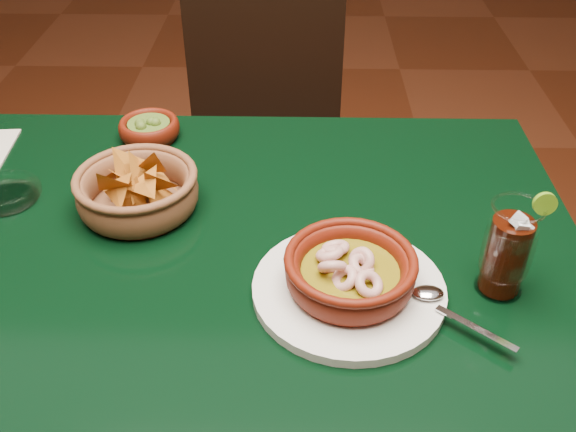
{
  "coord_description": "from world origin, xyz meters",
  "views": [
    {
      "loc": [
        0.16,
        -0.78,
        1.38
      ],
      "look_at": [
        0.14,
        -0.02,
        0.81
      ],
      "focal_mm": 40.0,
      "sensor_mm": 36.0,
      "label": 1
    }
  ],
  "objects_px": {
    "dining_table": "(204,284)",
    "cola_drink": "(508,250)",
    "dining_chair": "(265,138)",
    "shrimp_plate": "(350,276)",
    "chip_basket": "(137,190)"
  },
  "relations": [
    {
      "from": "dining_table",
      "to": "shrimp_plate",
      "type": "height_order",
      "value": "shrimp_plate"
    },
    {
      "from": "cola_drink",
      "to": "chip_basket",
      "type": "bearing_deg",
      "value": 161.73
    },
    {
      "from": "shrimp_plate",
      "to": "cola_drink",
      "type": "bearing_deg",
      "value": 4.01
    },
    {
      "from": "dining_table",
      "to": "cola_drink",
      "type": "distance_m",
      "value": 0.48
    },
    {
      "from": "dining_chair",
      "to": "shrimp_plate",
      "type": "height_order",
      "value": "dining_chair"
    },
    {
      "from": "dining_table",
      "to": "dining_chair",
      "type": "relative_size",
      "value": 1.27
    },
    {
      "from": "shrimp_plate",
      "to": "chip_basket",
      "type": "relative_size",
      "value": 1.47
    },
    {
      "from": "dining_table",
      "to": "dining_chair",
      "type": "height_order",
      "value": "dining_chair"
    },
    {
      "from": "dining_chair",
      "to": "cola_drink",
      "type": "xyz_separation_m",
      "value": [
        0.38,
        -0.82,
        0.3
      ]
    },
    {
      "from": "dining_table",
      "to": "shrimp_plate",
      "type": "bearing_deg",
      "value": -27.62
    },
    {
      "from": "dining_table",
      "to": "dining_chair",
      "type": "xyz_separation_m",
      "value": [
        0.06,
        0.71,
        -0.13
      ]
    },
    {
      "from": "dining_table",
      "to": "cola_drink",
      "type": "height_order",
      "value": "cola_drink"
    },
    {
      "from": "shrimp_plate",
      "to": "chip_basket",
      "type": "bearing_deg",
      "value": 149.74
    },
    {
      "from": "dining_chair",
      "to": "dining_table",
      "type": "bearing_deg",
      "value": -95.12
    },
    {
      "from": "dining_table",
      "to": "chip_basket",
      "type": "relative_size",
      "value": 5.18
    }
  ]
}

